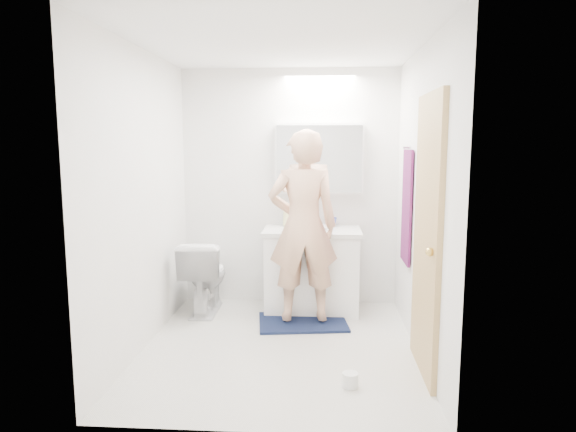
# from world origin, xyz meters

# --- Properties ---
(floor) EXTENTS (2.50, 2.50, 0.00)m
(floor) POSITION_xyz_m (0.00, 0.00, 0.00)
(floor) COLOR silver
(floor) RESTS_ON ground
(ceiling) EXTENTS (2.50, 2.50, 0.00)m
(ceiling) POSITION_xyz_m (0.00, 0.00, 2.40)
(ceiling) COLOR white
(ceiling) RESTS_ON floor
(wall_back) EXTENTS (2.50, 0.00, 2.50)m
(wall_back) POSITION_xyz_m (0.00, 1.25, 1.20)
(wall_back) COLOR white
(wall_back) RESTS_ON floor
(wall_front) EXTENTS (2.50, 0.00, 2.50)m
(wall_front) POSITION_xyz_m (0.00, -1.25, 1.20)
(wall_front) COLOR white
(wall_front) RESTS_ON floor
(wall_left) EXTENTS (0.00, 2.50, 2.50)m
(wall_left) POSITION_xyz_m (-1.10, 0.00, 1.20)
(wall_left) COLOR white
(wall_left) RESTS_ON floor
(wall_right) EXTENTS (0.00, 2.50, 2.50)m
(wall_right) POSITION_xyz_m (1.10, 0.00, 1.20)
(wall_right) COLOR white
(wall_right) RESTS_ON floor
(vanity_cabinet) EXTENTS (0.90, 0.55, 0.78)m
(vanity_cabinet) POSITION_xyz_m (0.24, 0.96, 0.39)
(vanity_cabinet) COLOR white
(vanity_cabinet) RESTS_ON floor
(countertop) EXTENTS (0.95, 0.58, 0.04)m
(countertop) POSITION_xyz_m (0.24, 0.96, 0.80)
(countertop) COLOR white
(countertop) RESTS_ON vanity_cabinet
(sink_basin) EXTENTS (0.36, 0.36, 0.03)m
(sink_basin) POSITION_xyz_m (0.24, 0.99, 0.84)
(sink_basin) COLOR white
(sink_basin) RESTS_ON countertop
(faucet) EXTENTS (0.02, 0.02, 0.16)m
(faucet) POSITION_xyz_m (0.24, 1.19, 0.90)
(faucet) COLOR #B5B4B9
(faucet) RESTS_ON countertop
(medicine_cabinet) EXTENTS (0.88, 0.14, 0.70)m
(medicine_cabinet) POSITION_xyz_m (0.30, 1.18, 1.50)
(medicine_cabinet) COLOR white
(medicine_cabinet) RESTS_ON wall_back
(mirror_panel) EXTENTS (0.84, 0.01, 0.66)m
(mirror_panel) POSITION_xyz_m (0.30, 1.10, 1.50)
(mirror_panel) COLOR silver
(mirror_panel) RESTS_ON medicine_cabinet
(toilet) EXTENTS (0.42, 0.72, 0.73)m
(toilet) POSITION_xyz_m (-0.81, 0.85, 0.36)
(toilet) COLOR white
(toilet) RESTS_ON floor
(bath_rug) EXTENTS (0.87, 0.65, 0.02)m
(bath_rug) POSITION_xyz_m (0.16, 0.57, 0.01)
(bath_rug) COLOR #152542
(bath_rug) RESTS_ON floor
(person) EXTENTS (0.68, 0.49, 1.73)m
(person) POSITION_xyz_m (0.16, 0.57, 0.91)
(person) COLOR #E1AB87
(person) RESTS_ON bath_rug
(door) EXTENTS (0.04, 0.80, 2.00)m
(door) POSITION_xyz_m (1.08, -0.35, 1.00)
(door) COLOR tan
(door) RESTS_ON wall_right
(door_knob) EXTENTS (0.06, 0.06, 0.06)m
(door_knob) POSITION_xyz_m (1.04, -0.65, 0.95)
(door_knob) COLOR gold
(door_knob) RESTS_ON door
(towel) EXTENTS (0.02, 0.42, 1.00)m
(towel) POSITION_xyz_m (1.08, 0.55, 1.10)
(towel) COLOR #1B133C
(towel) RESTS_ON wall_right
(towel_hook) EXTENTS (0.07, 0.02, 0.02)m
(towel_hook) POSITION_xyz_m (1.07, 0.55, 1.62)
(towel_hook) COLOR silver
(towel_hook) RESTS_ON wall_right
(soap_bottle_a) EXTENTS (0.11, 0.11, 0.21)m
(soap_bottle_a) POSITION_xyz_m (-0.02, 1.11, 0.92)
(soap_bottle_a) COLOR beige
(soap_bottle_a) RESTS_ON countertop
(soap_bottle_b) EXTENTS (0.10, 0.10, 0.17)m
(soap_bottle_b) POSITION_xyz_m (0.03, 1.15, 0.91)
(soap_bottle_b) COLOR #63ADD4
(soap_bottle_b) RESTS_ON countertop
(toothbrush_cup) EXTENTS (0.13, 0.13, 0.09)m
(toothbrush_cup) POSITION_xyz_m (0.43, 1.12, 0.87)
(toothbrush_cup) COLOR #3947AD
(toothbrush_cup) RESTS_ON countertop
(toilet_paper_roll) EXTENTS (0.11, 0.11, 0.10)m
(toilet_paper_roll) POSITION_xyz_m (0.54, -0.65, 0.05)
(toilet_paper_roll) COLOR white
(toilet_paper_roll) RESTS_ON floor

